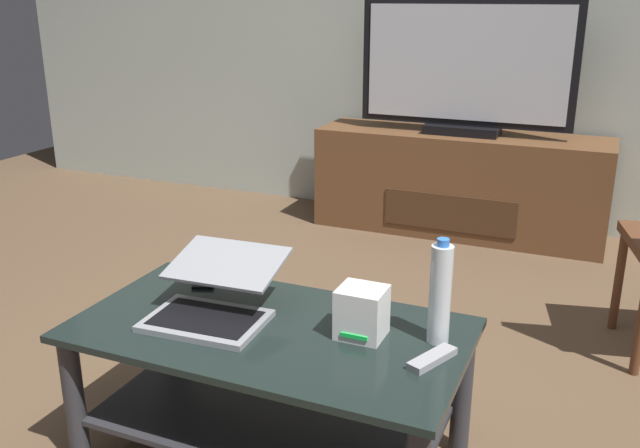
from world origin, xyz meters
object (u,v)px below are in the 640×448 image
Objects in this scene: coffee_table at (270,370)px; router_box at (362,312)px; tv_remote at (432,359)px; laptop at (215,297)px; cell_phone at (206,280)px; television at (466,70)px; media_cabinet at (459,183)px; water_bottle_near at (440,293)px.

coffee_table is 0.34m from router_box.
router_box reaches higher than tv_remote.
router_box is (0.44, 0.05, 0.01)m from laptop.
tv_remote reaches higher than cell_phone.
media_cabinet is at bearing 90.00° from television.
media_cabinet is 11.64× the size of router_box.
television is 8.37× the size of router_box.
television is at bearing 95.50° from router_box.
router_box is at bearing 6.67° from laptop.
coffee_table is 0.50m from tv_remote.
cell_phone reaches higher than coffee_table.
tv_remote is (0.22, -0.07, -0.06)m from router_box.
router_box is (0.22, -2.26, -0.43)m from television.
router_box is 0.24m from tv_remote.
coffee_table is 0.27m from laptop.
water_bottle_near is at bearing -30.11° from cell_phone.
television reaches higher than cell_phone.
water_bottle_near is at bearing 9.21° from laptop.
television is (0.00, -0.02, 0.65)m from media_cabinet.
coffee_table is 2.40m from television.
laptop is at bearing -173.33° from router_box.
laptop reaches higher than coffee_table.
media_cabinet is at bearing 100.71° from water_bottle_near.
router_box is at bearing -37.29° from cell_phone.
water_bottle_near is 0.18m from tv_remote.
television is 7.46× the size of tv_remote.
television reaches higher than coffee_table.
tv_remote is (0.44, -2.34, 0.16)m from media_cabinet.
cell_phone is (-0.39, -2.10, -0.50)m from television.
laptop is 2.51× the size of tv_remote.
laptop is 1.35× the size of water_bottle_near.
cell_phone is at bearing -100.40° from media_cabinet.
television is 2.31m from router_box.
router_box is 0.63m from cell_phone.
television is at bearing 56.68° from cell_phone.
water_bottle_near reaches higher than laptop.
television is 2.19m from cell_phone.
water_bottle_near is (0.46, 0.11, 0.28)m from coffee_table.
television is 2.97× the size of laptop.
tv_remote is at bearing -37.87° from cell_phone.
router_box is 0.89× the size of tv_remote.
laptop reaches higher than router_box.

